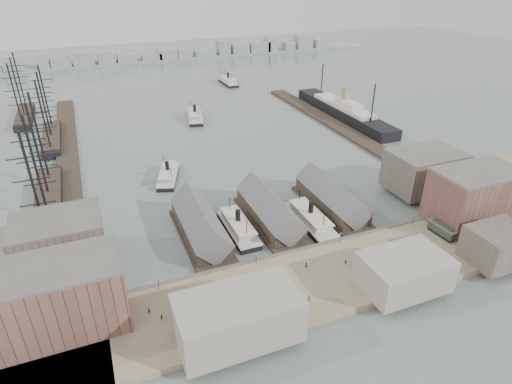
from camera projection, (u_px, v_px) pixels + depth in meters
name	position (u px, v px, depth m)	size (l,w,h in m)	color
ground	(290.00, 247.00, 143.87)	(900.00, 900.00, 0.00)	slate
quay	(319.00, 280.00, 127.06)	(180.00, 30.00, 2.00)	#887B5B
seawall	(297.00, 252.00, 139.08)	(180.00, 1.20, 2.30)	#59544C
west_wharf	(68.00, 163.00, 202.59)	(10.00, 220.00, 1.60)	#2D231C
east_wharf	(343.00, 130.00, 242.97)	(10.00, 180.00, 1.60)	#2D231C
ferry_shed_west	(200.00, 226.00, 146.83)	(14.00, 42.00, 12.60)	#2D231C
ferry_shed_center	(270.00, 211.00, 155.47)	(14.00, 42.00, 12.60)	#2D231C
ferry_shed_east	(331.00, 198.00, 164.12)	(14.00, 42.00, 12.60)	#2D231C
warehouse_west_front	(58.00, 298.00, 105.61)	(32.00, 18.00, 18.00)	brown
warehouse_west_back	(60.00, 241.00, 131.06)	(26.00, 20.00, 14.00)	#60564C
warehouse_east_front	(474.00, 197.00, 150.59)	(30.00, 18.00, 19.00)	brown
warehouse_east_back	(424.00, 171.00, 174.26)	(28.00, 20.00, 15.00)	#60564C
street_bldg_center	(404.00, 272.00, 121.08)	(24.00, 16.00, 10.00)	gray
street_bldg_west	(238.00, 318.00, 103.98)	(30.00, 16.00, 12.00)	gray
street_bldg_east	(498.00, 245.00, 131.66)	(18.00, 14.00, 11.00)	#60564C
lamp_post_far_w	(158.00, 281.00, 120.97)	(0.44, 0.44, 3.92)	black
lamp_post_near_w	(256.00, 257.00, 130.94)	(0.44, 0.44, 3.92)	black
lamp_post_near_e	(340.00, 236.00, 140.92)	(0.44, 0.44, 3.92)	black
lamp_post_far_e	(413.00, 218.00, 150.89)	(0.44, 0.44, 3.92)	black
far_shore	(136.00, 58.00, 414.36)	(500.00, 40.00, 15.72)	gray
ferry_docked_west	(238.00, 227.00, 150.57)	(8.02, 26.74, 9.55)	black
ferry_docked_east	(310.00, 219.00, 155.01)	(8.47, 28.22, 10.08)	black
ferry_open_near	(168.00, 175.00, 188.04)	(15.01, 26.17, 8.96)	black
ferry_open_mid	(195.00, 116.00, 260.19)	(13.74, 28.78, 9.88)	black
ferry_open_far	(228.00, 81.00, 337.49)	(8.68, 27.21, 9.66)	black
sailing_ship_near	(48.00, 203.00, 163.80)	(9.80, 67.49, 40.28)	black
sailing_ship_mid	(52.00, 137.00, 227.28)	(8.99, 51.95, 36.97)	black
sailing_ship_far	(25.00, 115.00, 260.41)	(8.97, 49.86, 36.89)	black
ocean_steamer	(343.00, 110.00, 264.28)	(13.00, 95.03, 19.01)	black
tram	(442.00, 230.00, 145.43)	(3.46, 10.77, 3.77)	black
horse_cart_left	(196.00, 296.00, 118.33)	(4.78, 2.17, 1.57)	black
horse_cart_center	(279.00, 285.00, 122.40)	(4.62, 3.51, 1.44)	black
horse_cart_right	(360.00, 264.00, 131.00)	(4.87, 3.03, 1.66)	black
pedestrian_0	(149.00, 310.00, 113.25)	(0.65, 0.48, 1.78)	black
pedestrian_1	(162.00, 317.00, 111.41)	(0.76, 0.59, 1.57)	black
pedestrian_2	(227.00, 283.00, 123.06)	(1.16, 0.67, 1.79)	black
pedestrian_3	(309.00, 298.00, 117.60)	(1.03, 0.43, 1.76)	black
pedestrian_4	(306.00, 265.00, 130.59)	(0.81, 0.53, 1.66)	black
pedestrian_5	(346.00, 262.00, 131.75)	(0.63, 0.46, 1.72)	black
pedestrian_6	(391.00, 243.00, 140.86)	(0.82, 0.64, 1.69)	black
pedestrian_7	(425.00, 262.00, 131.96)	(1.07, 0.62, 1.66)	black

